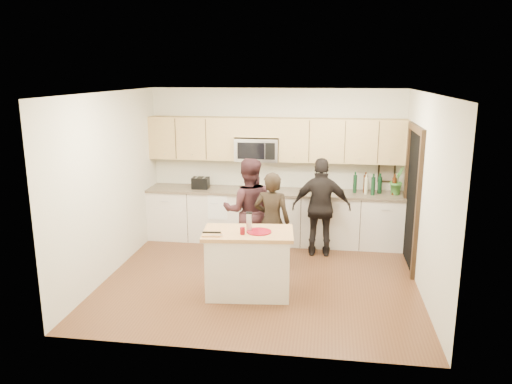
# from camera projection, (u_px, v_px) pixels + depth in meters

# --- Properties ---
(floor) EXTENTS (4.50, 4.50, 0.00)m
(floor) POSITION_uv_depth(u_px,v_px,m) (261.00, 278.00, 7.37)
(floor) COLOR brown
(floor) RESTS_ON ground
(room_shell) EXTENTS (4.52, 4.02, 2.71)m
(room_shell) POSITION_uv_depth(u_px,v_px,m) (261.00, 163.00, 6.97)
(room_shell) COLOR beige
(room_shell) RESTS_ON ground
(back_cabinetry) EXTENTS (4.50, 0.66, 0.94)m
(back_cabinetry) POSITION_uv_depth(u_px,v_px,m) (273.00, 216.00, 8.89)
(back_cabinetry) COLOR silver
(back_cabinetry) RESTS_ON ground
(upper_cabinetry) EXTENTS (4.50, 0.33, 0.75)m
(upper_cabinetry) POSITION_uv_depth(u_px,v_px,m) (277.00, 138.00, 8.70)
(upper_cabinetry) COLOR tan
(upper_cabinetry) RESTS_ON ground
(microwave) EXTENTS (0.76, 0.41, 0.40)m
(microwave) POSITION_uv_depth(u_px,v_px,m) (257.00, 149.00, 8.76)
(microwave) COLOR silver
(microwave) RESTS_ON ground
(doorway) EXTENTS (0.06, 1.25, 2.20)m
(doorway) POSITION_uv_depth(u_px,v_px,m) (412.00, 193.00, 7.65)
(doorway) COLOR black
(doorway) RESTS_ON ground
(framed_picture) EXTENTS (0.30, 0.03, 0.38)m
(framed_picture) POSITION_uv_depth(u_px,v_px,m) (387.00, 171.00, 8.71)
(framed_picture) COLOR black
(framed_picture) RESTS_ON ground
(dish_towel) EXTENTS (0.34, 0.60, 0.48)m
(dish_towel) POSITION_uv_depth(u_px,v_px,m) (219.00, 199.00, 8.76)
(dish_towel) COLOR white
(dish_towel) RESTS_ON ground
(island) EXTENTS (1.27, 0.82, 0.90)m
(island) POSITION_uv_depth(u_px,v_px,m) (248.00, 263.00, 6.76)
(island) COLOR silver
(island) RESTS_ON ground
(red_plate) EXTENTS (0.33, 0.33, 0.02)m
(red_plate) POSITION_uv_depth(u_px,v_px,m) (259.00, 232.00, 6.62)
(red_plate) COLOR maroon
(red_plate) RESTS_ON island
(box_grater) EXTENTS (0.08, 0.05, 0.25)m
(box_grater) POSITION_uv_depth(u_px,v_px,m) (249.00, 221.00, 6.64)
(box_grater) COLOR silver
(box_grater) RESTS_ON red_plate
(drink_glass) EXTENTS (0.07, 0.07, 0.10)m
(drink_glass) POSITION_uv_depth(u_px,v_px,m) (242.00, 231.00, 6.53)
(drink_glass) COLOR maroon
(drink_glass) RESTS_ON island
(cutting_board) EXTENTS (0.25, 0.21, 0.02)m
(cutting_board) POSITION_uv_depth(u_px,v_px,m) (212.00, 234.00, 6.50)
(cutting_board) COLOR tan
(cutting_board) RESTS_ON island
(tongs) EXTENTS (0.25, 0.06, 0.02)m
(tongs) POSITION_uv_depth(u_px,v_px,m) (212.00, 232.00, 6.53)
(tongs) COLOR black
(tongs) RESTS_ON cutting_board
(knife) EXTENTS (0.19, 0.04, 0.01)m
(knife) POSITION_uv_depth(u_px,v_px,m) (216.00, 235.00, 6.44)
(knife) COLOR silver
(knife) RESTS_ON cutting_board
(toaster) EXTENTS (0.29, 0.22, 0.20)m
(toaster) POSITION_uv_depth(u_px,v_px,m) (201.00, 183.00, 8.92)
(toaster) COLOR black
(toaster) RESTS_ON back_cabinetry
(bottle_cluster) EXTENTS (0.77, 0.26, 0.37)m
(bottle_cluster) POSITION_uv_depth(u_px,v_px,m) (377.00, 183.00, 8.51)
(bottle_cluster) COLOR black
(bottle_cluster) RESTS_ON back_cabinetry
(orchid) EXTENTS (0.33, 0.34, 0.48)m
(orchid) POSITION_uv_depth(u_px,v_px,m) (397.00, 180.00, 8.46)
(orchid) COLOR #3F7D32
(orchid) RESTS_ON back_cabinetry
(woman_left) EXTENTS (0.59, 0.42, 1.53)m
(woman_left) POSITION_uv_depth(u_px,v_px,m) (272.00, 222.00, 7.55)
(woman_left) COLOR black
(woman_left) RESTS_ON ground
(woman_center) EXTENTS (0.91, 0.76, 1.68)m
(woman_center) POSITION_uv_depth(u_px,v_px,m) (248.00, 211.00, 7.89)
(woman_center) COLOR #31181B
(woman_center) RESTS_ON ground
(woman_right) EXTENTS (0.97, 0.42, 1.63)m
(woman_right) POSITION_uv_depth(u_px,v_px,m) (321.00, 207.00, 8.15)
(woman_right) COLOR black
(woman_right) RESTS_ON ground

